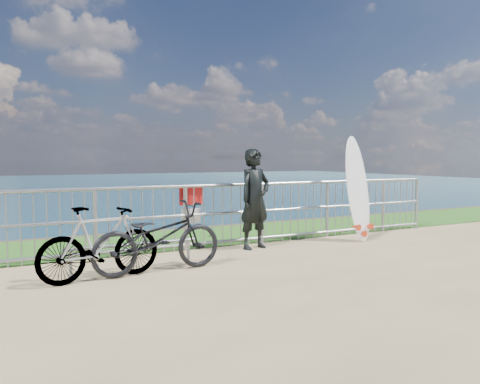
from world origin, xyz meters
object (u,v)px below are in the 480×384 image
bicycle_far (100,243)px  surfer (255,199)px  surfboard (358,192)px  bicycle_near (158,238)px

bicycle_far → surfer: bearing=-80.7°
surfer → surfboard: surfboard is taller
surfer → bicycle_far: (-2.80, -0.91, -0.38)m
surfboard → bicycle_far: size_ratio=1.25×
surfer → bicycle_near: bearing=-170.1°
surfer → bicycle_far: size_ratio=1.08×
bicycle_near → bicycle_far: size_ratio=1.15×
bicycle_far → surfboard: bearing=-90.6°
surfer → surfboard: bearing=-18.6°
surfboard → bicycle_far: surfboard is taller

